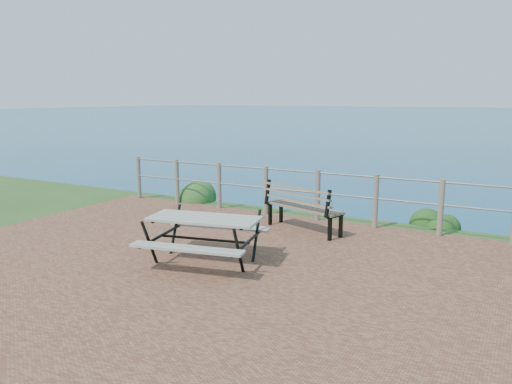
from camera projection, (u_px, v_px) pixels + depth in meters
ground at (227, 272)px, 6.98m from camera, size 10.00×7.00×0.12m
safety_railing at (318, 193)px, 9.76m from camera, size 9.40×0.10×1.00m
picnic_table at (204, 235)px, 7.27m from camera, size 1.71×1.37×0.68m
park_bench at (304, 200)px, 8.98m from camera, size 1.61×0.87×0.88m
shrub_lip_west at (196, 199)px, 11.98m from camera, size 0.86×0.86×0.63m
shrub_lip_east at (437, 225)px, 9.57m from camera, size 0.74×0.74×0.47m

